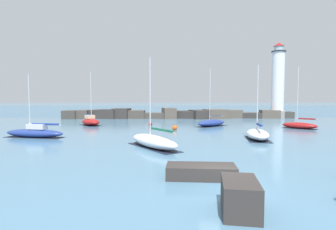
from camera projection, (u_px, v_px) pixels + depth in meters
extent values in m
plane|color=teal|center=(224.00, 187.00, 14.18)|extent=(600.00, 600.00, 0.00)
cube|color=teal|center=(169.00, 109.00, 124.46)|extent=(400.00, 116.00, 0.01)
cube|color=#423D38|center=(71.00, 115.00, 63.33)|extent=(3.28, 4.48, 1.97)
cube|color=#4C443D|center=(83.00, 114.00, 64.51)|extent=(3.26, 5.61, 1.99)
cube|color=#383330|center=(94.00, 114.00, 64.86)|extent=(3.35, 3.56, 2.02)
cube|color=#383330|center=(108.00, 114.00, 63.92)|extent=(5.60, 5.10, 2.19)
cube|color=#383330|center=(122.00, 113.00, 64.12)|extent=(4.34, 5.04, 2.42)
cube|color=#4C443D|center=(137.00, 114.00, 64.22)|extent=(3.93, 4.45, 1.94)
cube|color=#4C443D|center=(155.00, 116.00, 63.87)|extent=(5.57, 4.13, 1.36)
cube|color=brown|center=(169.00, 113.00, 63.71)|extent=(3.59, 5.61, 2.57)
cube|color=#383330|center=(184.00, 114.00, 64.96)|extent=(5.57, 5.55, 1.79)
cube|color=#383330|center=(201.00, 114.00, 63.97)|extent=(5.78, 6.48, 2.03)
cube|color=brown|center=(215.00, 114.00, 64.10)|extent=(5.77, 6.15, 2.22)
cube|color=brown|center=(230.00, 114.00, 65.24)|extent=(5.73, 4.63, 2.00)
cube|color=#383330|center=(251.00, 115.00, 65.62)|extent=(5.86, 4.96, 1.28)
cube|color=brown|center=(269.00, 114.00, 65.08)|extent=(4.97, 5.11, 2.01)
cube|color=#423D38|center=(284.00, 115.00, 65.70)|extent=(4.50, 4.55, 1.56)
cylinder|color=gray|center=(277.00, 114.00, 65.37)|extent=(4.04, 4.04, 1.80)
cylinder|color=white|center=(278.00, 82.00, 64.86)|extent=(2.99, 2.99, 14.48)
cylinder|color=#232328|center=(279.00, 52.00, 64.41)|extent=(3.44, 3.44, 0.25)
cylinder|color=silver|center=(279.00, 49.00, 64.36)|extent=(2.10, 2.10, 1.15)
cone|color=#B21919|center=(279.00, 44.00, 64.30)|extent=(2.54, 2.54, 0.90)
cube|color=#383330|center=(201.00, 171.00, 15.86)|extent=(4.32, 2.18, 0.80)
cube|color=#383330|center=(240.00, 197.00, 10.98)|extent=(1.88, 2.63, 1.40)
ellipsoid|color=maroon|center=(91.00, 122.00, 47.27)|extent=(5.18, 5.64, 1.21)
cube|color=black|center=(91.00, 125.00, 47.31)|extent=(4.98, 5.40, 0.03)
cube|color=beige|center=(90.00, 117.00, 47.42)|extent=(2.03, 2.07, 0.64)
cylinder|color=silver|center=(91.00, 95.00, 46.67)|extent=(0.12, 0.12, 8.39)
cylinder|color=#BCBCC1|center=(88.00, 115.00, 48.01)|extent=(1.87, 2.33, 0.10)
cube|color=navy|center=(88.00, 115.00, 48.01)|extent=(1.68, 2.05, 0.20)
ellipsoid|color=white|center=(153.00, 141.00, 25.74)|extent=(5.91, 7.40, 1.25)
cube|color=black|center=(153.00, 147.00, 25.78)|extent=(5.66, 7.07, 0.03)
cylinder|color=silver|center=(150.00, 96.00, 25.92)|extent=(0.12, 0.12, 7.62)
cylinder|color=#BCBCC1|center=(162.00, 131.00, 24.43)|extent=(2.41, 3.51, 0.10)
cube|color=#1E664C|center=(162.00, 130.00, 24.43)|extent=(2.14, 3.04, 0.20)
ellipsoid|color=navy|center=(212.00, 123.00, 45.74)|extent=(6.53, 5.91, 1.16)
cube|color=black|center=(212.00, 126.00, 45.78)|extent=(6.24, 5.67, 0.03)
cylinder|color=silver|center=(210.00, 94.00, 45.11)|extent=(0.12, 0.12, 8.82)
cylinder|color=#BCBCC1|center=(216.00, 116.00, 46.53)|extent=(2.87, 2.37, 0.10)
cube|color=#4C4C51|center=(216.00, 116.00, 46.52)|extent=(2.51, 2.11, 0.20)
ellipsoid|color=silver|center=(257.00, 134.00, 31.02)|extent=(3.54, 6.29, 1.19)
cube|color=black|center=(257.00, 139.00, 31.06)|extent=(3.44, 5.99, 0.03)
cylinder|color=silver|center=(258.00, 97.00, 31.19)|extent=(0.12, 0.12, 7.62)
cylinder|color=#BCBCC1|center=(259.00, 126.00, 29.78)|extent=(0.71, 3.22, 0.10)
cube|color=navy|center=(259.00, 125.00, 29.78)|extent=(0.71, 2.76, 0.20)
ellipsoid|color=maroon|center=(299.00, 125.00, 42.14)|extent=(5.23, 5.15, 0.99)
cube|color=black|center=(299.00, 128.00, 42.17)|extent=(5.01, 4.93, 0.03)
cylinder|color=silver|center=(298.00, 95.00, 42.10)|extent=(0.12, 0.12, 8.95)
cylinder|color=#BCBCC1|center=(307.00, 119.00, 41.35)|extent=(2.17, 2.10, 0.10)
cube|color=maroon|center=(307.00, 119.00, 41.35)|extent=(1.93, 1.87, 0.20)
ellipsoid|color=navy|center=(34.00, 133.00, 32.56)|extent=(8.06, 3.48, 1.04)
cube|color=black|center=(35.00, 137.00, 32.59)|extent=(7.67, 3.36, 0.03)
cube|color=silver|center=(37.00, 127.00, 32.43)|extent=(2.52, 1.49, 0.64)
cylinder|color=silver|center=(29.00, 102.00, 32.43)|extent=(0.12, 0.12, 6.77)
cylinder|color=#BCBCC1|center=(45.00, 125.00, 32.19)|extent=(4.24, 1.03, 0.10)
cube|color=navy|center=(45.00, 124.00, 32.18)|extent=(3.63, 0.99, 0.20)
sphere|color=#EA5914|center=(175.00, 128.00, 39.97)|extent=(0.77, 0.77, 0.77)
cylinder|color=black|center=(175.00, 125.00, 39.94)|extent=(0.04, 0.04, 0.20)
sphere|color=red|center=(150.00, 124.00, 46.38)|extent=(0.71, 0.71, 0.71)
cylinder|color=black|center=(150.00, 121.00, 46.35)|extent=(0.04, 0.04, 0.20)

